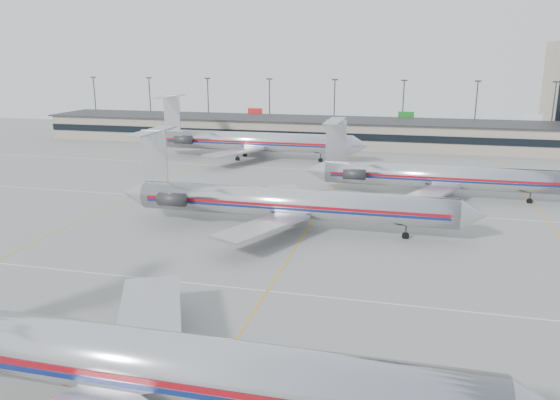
% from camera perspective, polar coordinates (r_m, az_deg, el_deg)
% --- Properties ---
extents(ground, '(260.00, 260.00, 0.00)m').
position_cam_1_polar(ground, '(42.63, -4.95, -14.83)').
color(ground, gray).
rests_on(ground, ground).
extents(apron_markings, '(160.00, 0.15, 0.02)m').
position_cam_1_polar(apron_markings, '(51.15, -1.31, -9.48)').
color(apron_markings, silver).
rests_on(apron_markings, ground).
extents(terminal, '(162.00, 17.00, 6.25)m').
position_cam_1_polar(terminal, '(134.72, 8.58, 6.98)').
color(terminal, gray).
rests_on(terminal, ground).
extents(light_mast_row, '(163.60, 0.40, 15.28)m').
position_cam_1_polar(light_mast_row, '(148.03, 9.20, 9.75)').
color(light_mast_row, '#38383D').
rests_on(light_mast_row, ground).
extents(jet_foreground, '(49.80, 29.32, 13.04)m').
position_cam_1_polar(jet_foreground, '(35.17, -17.65, -15.32)').
color(jet_foreground, silver).
rests_on(jet_foreground, ground).
extents(jet_second_row, '(46.15, 27.17, 12.08)m').
position_cam_1_polar(jet_second_row, '(67.52, 0.52, -0.27)').
color(jet_second_row, silver).
rests_on(jet_second_row, ground).
extents(jet_third_row, '(42.59, 26.20, 11.65)m').
position_cam_1_polar(jet_third_row, '(86.36, 16.17, 2.39)').
color(jet_third_row, silver).
rests_on(jet_third_row, ground).
extents(jet_back_row, '(47.86, 29.44, 13.09)m').
position_cam_1_polar(jet_back_row, '(115.47, -3.07, 6.16)').
color(jet_back_row, silver).
rests_on(jet_back_row, ground).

